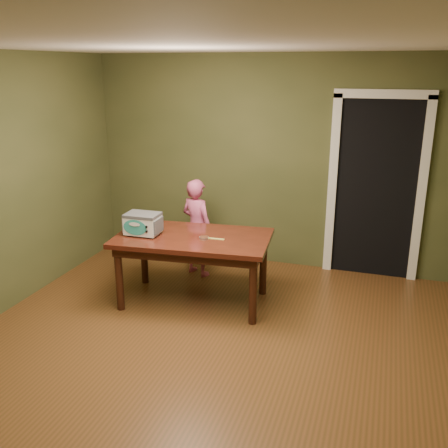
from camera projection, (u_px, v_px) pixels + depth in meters
The scene contains 8 objects.
floor at pixel (197, 363), 4.30m from camera, with size 5.00×5.00×0.00m, color brown.
room_shell at pixel (194, 168), 3.78m from camera, with size 4.52×5.02×2.61m.
doorway at pixel (376, 185), 6.11m from camera, with size 1.10×0.66×2.25m.
dining_table at pixel (193, 245), 5.24m from camera, with size 1.68×1.05×0.75m.
toy_oven at pixel (143, 223), 5.22m from camera, with size 0.38×0.26×0.23m.
baking_pan at pixel (204, 238), 5.12m from camera, with size 0.10×0.10×0.02m.
spatula at pixel (216, 239), 5.11m from camera, with size 0.18×0.03×0.01m, color #D0C95A.
child at pixel (197, 228), 5.98m from camera, with size 0.43×0.28×1.19m, color #C14F7A.
Camera 1 is at (1.38, -3.47, 2.45)m, focal length 40.00 mm.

